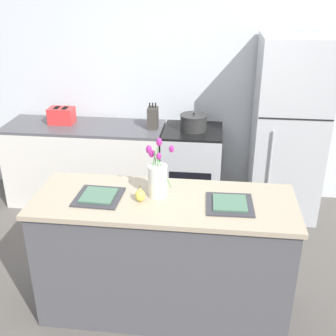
{
  "coord_description": "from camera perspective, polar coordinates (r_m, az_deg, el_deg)",
  "views": [
    {
      "loc": [
        0.32,
        -2.49,
        2.33
      ],
      "look_at": [
        0.0,
        0.25,
        1.06
      ],
      "focal_mm": 45.0,
      "sensor_mm": 36.0,
      "label": 1
    }
  ],
  "objects": [
    {
      "name": "ground_plane",
      "position": [
        3.42,
        -0.51,
        -18.18
      ],
      "size": [
        10.0,
        10.0,
        0.0
      ],
      "primitive_type": "plane",
      "color": "#59544F"
    },
    {
      "name": "knife_block",
      "position": [
        4.35,
        -2.07,
        6.81
      ],
      "size": [
        0.1,
        0.14,
        0.27
      ],
      "color": "#3D3833",
      "rests_on": "back_counter"
    },
    {
      "name": "plate_setting_left",
      "position": [
        2.92,
        -9.36,
        -3.81
      ],
      "size": [
        0.32,
        0.32,
        0.02
      ],
      "color": "#333338",
      "rests_on": "kitchen_island"
    },
    {
      "name": "flower_vase",
      "position": [
        2.86,
        -1.41,
        -1.38
      ],
      "size": [
        0.18,
        0.13,
        0.41
      ],
      "color": "silver",
      "rests_on": "kitchen_island"
    },
    {
      "name": "kitchen_island",
      "position": [
        3.12,
        -0.55,
        -11.81
      ],
      "size": [
        1.8,
        0.66,
        0.94
      ],
      "color": "#4C4C51",
      "rests_on": "ground_plane"
    },
    {
      "name": "toaster",
      "position": [
        4.64,
        -14.22,
        6.9
      ],
      "size": [
        0.28,
        0.18,
        0.17
      ],
      "color": "red",
      "rests_on": "back_counter"
    },
    {
      "name": "plate_setting_right",
      "position": [
        2.82,
        8.36,
        -4.83
      ],
      "size": [
        0.32,
        0.32,
        0.02
      ],
      "color": "#333338",
      "rests_on": "kitchen_island"
    },
    {
      "name": "pear_figurine",
      "position": [
        2.83,
        -3.81,
        -3.65
      ],
      "size": [
        0.07,
        0.07,
        0.11
      ],
      "color": "#E5CC4C",
      "rests_on": "kitchen_island"
    },
    {
      "name": "back_counter",
      "position": [
        4.71,
        -10.96,
        0.59
      ],
      "size": [
        1.68,
        0.6,
        0.88
      ],
      "color": "silver",
      "rests_on": "ground_plane"
    },
    {
      "name": "back_wall",
      "position": [
        4.6,
        2.61,
        12.39
      ],
      "size": [
        5.2,
        0.08,
        2.7
      ],
      "color": "silver",
      "rests_on": "ground_plane"
    },
    {
      "name": "stove_range",
      "position": [
        4.51,
        3.27,
        -0.11
      ],
      "size": [
        0.6,
        0.61,
        0.88
      ],
      "color": "#B2B5B7",
      "rests_on": "ground_plane"
    },
    {
      "name": "refrigerator",
      "position": [
        4.39,
        15.95,
        4.93
      ],
      "size": [
        0.68,
        0.67,
        1.83
      ],
      "color": "#B7BABC",
      "rests_on": "ground_plane"
    },
    {
      "name": "cooking_pot",
      "position": [
        4.31,
        3.49,
        6.19
      ],
      "size": [
        0.28,
        0.28,
        0.19
      ],
      "color": "#2D2D2D",
      "rests_on": "stove_range"
    }
  ]
}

